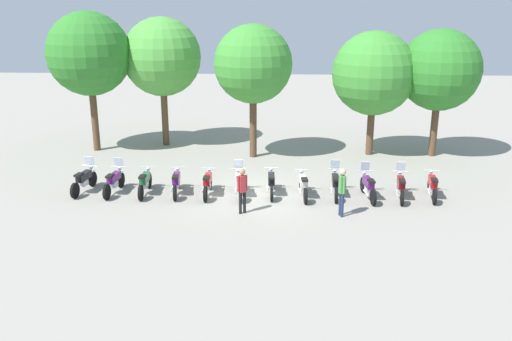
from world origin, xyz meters
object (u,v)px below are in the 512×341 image
at_px(person_0, 242,187).
at_px(motorcycle_11, 432,186).
at_px(motorcycle_9, 368,186).
at_px(tree_3, 374,74).
at_px(motorcycle_5, 239,183).
at_px(motorcycle_10, 401,186).
at_px(motorcycle_1, 114,181).
at_px(motorcycle_8, 335,184).
at_px(motorcycle_6, 271,183).
at_px(person_1, 342,188).
at_px(motorcycle_7, 303,185).
at_px(motorcycle_4, 208,183).
at_px(tree_2, 253,64).
at_px(motorcycle_3, 176,182).
at_px(tree_4, 440,70).
at_px(motorcycle_0, 84,180).
at_px(tree_1, 162,57).
at_px(motorcycle_2, 145,182).
at_px(tree_0, 89,54).

bearing_deg(person_0, motorcycle_11, 79.52).
bearing_deg(motorcycle_9, tree_3, -15.41).
bearing_deg(motorcycle_5, motorcycle_10, -97.65).
distance_m(motorcycle_1, motorcycle_8, 9.07).
height_order(motorcycle_9, person_0, person_0).
distance_m(motorcycle_6, person_1, 3.51).
height_order(motorcycle_8, motorcycle_9, same).
height_order(motorcycle_5, motorcycle_7, motorcycle_5).
distance_m(motorcycle_4, person_0, 2.56).
height_order(tree_2, tree_3, tree_2).
xyz_separation_m(motorcycle_5, motorcycle_10, (6.49, -0.02, 0.00)).
distance_m(motorcycle_6, motorcycle_11, 6.49).
xyz_separation_m(motorcycle_10, tree_2, (-6.24, 5.95, 4.15)).
bearing_deg(motorcycle_1, person_1, -98.45).
bearing_deg(motorcycle_11, motorcycle_1, 97.69).
height_order(motorcycle_3, motorcycle_11, same).
bearing_deg(tree_2, motorcycle_3, -115.84).
xyz_separation_m(motorcycle_1, tree_4, (14.63, 6.52, 3.84)).
height_order(motorcycle_3, tree_4, tree_4).
relative_size(motorcycle_8, motorcycle_11, 1.00).
distance_m(motorcycle_0, tree_1, 9.25).
distance_m(motorcycle_4, motorcycle_10, 7.78).
xyz_separation_m(tree_1, tree_2, (4.97, -2.24, -0.12)).
distance_m(motorcycle_2, person_0, 4.63).
height_order(motorcycle_1, tree_3, tree_3).
relative_size(person_1, tree_4, 0.29).
xyz_separation_m(motorcycle_3, motorcycle_8, (6.49, 0.07, 0.01)).
xyz_separation_m(motorcycle_10, person_0, (-6.22, -1.94, 0.50)).
height_order(motorcycle_10, tree_3, tree_3).
relative_size(motorcycle_3, tree_3, 0.35).
bearing_deg(motorcycle_9, motorcycle_8, 74.51).
relative_size(motorcycle_0, motorcycle_5, 1.00).
xyz_separation_m(motorcycle_11, tree_1, (-12.51, 8.02, 4.29)).
distance_m(motorcycle_2, tree_0, 9.23).
relative_size(motorcycle_1, motorcycle_7, 1.00).
bearing_deg(motorcycle_5, motorcycle_0, 81.13).
distance_m(person_0, tree_2, 8.69).
height_order(motorcycle_8, person_1, person_1).
height_order(motorcycle_8, tree_1, tree_1).
bearing_deg(tree_3, motorcycle_10, -87.92).
xyz_separation_m(motorcycle_2, motorcycle_9, (9.07, -0.09, 0.01)).
height_order(tree_1, tree_2, tree_1).
bearing_deg(motorcycle_1, motorcycle_8, -84.83).
bearing_deg(motorcycle_2, motorcycle_1, 86.69).
height_order(motorcycle_6, person_0, person_0).
distance_m(tree_0, tree_1, 3.71).
distance_m(motorcycle_0, motorcycle_3, 3.88).
bearing_deg(motorcycle_9, motorcycle_3, 82.55).
distance_m(motorcycle_9, tree_4, 8.79).
height_order(motorcycle_5, person_1, person_1).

